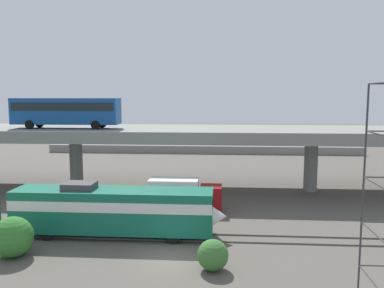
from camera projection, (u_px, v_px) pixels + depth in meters
ground_plane at (168, 259)px, 26.59m from camera, size 260.00×260.00×0.00m
rail_strip_near at (174, 240)px, 29.78m from camera, size 110.00×0.12×0.12m
rail_strip_far at (176, 233)px, 31.31m from camera, size 110.00×0.12×0.12m
train_locomotive at (123, 209)px, 30.58m from camera, size 16.35×3.04×4.18m
highway_overpass at (191, 135)px, 45.62m from camera, size 96.00×11.19×7.12m
transit_bus_on_overpass at (66, 110)px, 44.70m from camera, size 12.00×2.68×3.40m
service_truck_west at (183, 194)px, 37.44m from camera, size 6.80×2.46×3.04m
pier_parking_lot at (204, 145)px, 80.95m from camera, size 58.71×13.97×1.46m
parked_car_0 at (149, 136)px, 84.13m from camera, size 4.11×1.91×1.50m
parked_car_1 at (212, 140)px, 77.95m from camera, size 4.09×1.92×1.50m
parked_car_2 at (91, 138)px, 81.45m from camera, size 4.36×1.95×1.50m
parked_car_3 at (231, 138)px, 80.52m from camera, size 4.34×1.94×1.50m
parked_car_4 at (319, 138)px, 81.26m from camera, size 4.19×1.90×1.50m
harbor_water at (208, 137)px, 103.80m from camera, size 140.00×36.00×0.01m
shrub_left at (13, 237)px, 26.77m from camera, size 2.74×2.74×2.74m
shrub_right at (213, 255)px, 24.73m from camera, size 1.96×1.96×1.96m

